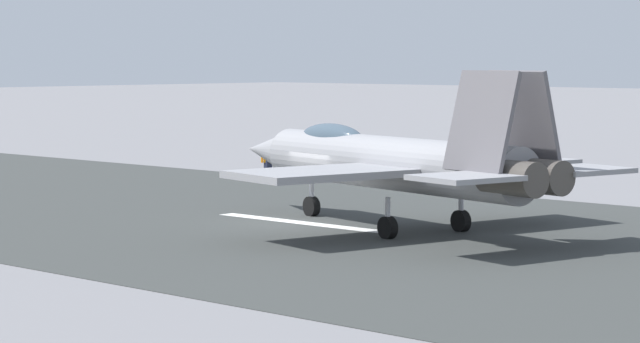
# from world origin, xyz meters

# --- Properties ---
(ground_plane) EXTENTS (400.00, 400.00, 0.00)m
(ground_plane) POSITION_xyz_m (0.00, 0.00, 0.00)
(ground_plane) COLOR slate
(runway_strip) EXTENTS (240.00, 26.00, 0.02)m
(runway_strip) POSITION_xyz_m (-0.02, 0.00, 0.01)
(runway_strip) COLOR #363937
(runway_strip) RESTS_ON ground
(fighter_jet) EXTENTS (17.72, 13.56, 5.60)m
(fighter_jet) POSITION_xyz_m (-3.87, -0.78, 2.41)
(fighter_jet) COLOR gray
(fighter_jet) RESTS_ON ground
(crew_person) EXTENTS (0.55, 0.50, 1.67)m
(crew_person) POSITION_xyz_m (13.68, -12.10, 0.83)
(crew_person) COLOR #1E2338
(crew_person) RESTS_ON ground
(marker_cone_mid) EXTENTS (0.44, 0.44, 0.55)m
(marker_cone_mid) POSITION_xyz_m (2.30, -12.40, 0.28)
(marker_cone_mid) COLOR orange
(marker_cone_mid) RESTS_ON ground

